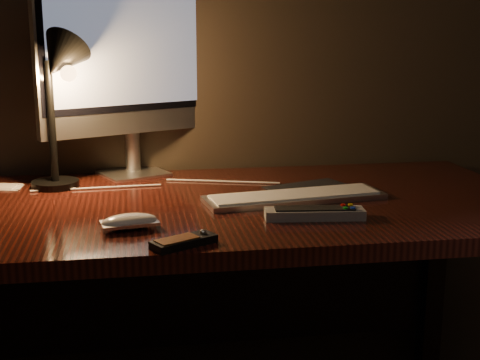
{
  "coord_description": "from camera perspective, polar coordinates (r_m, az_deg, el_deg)",
  "views": [
    {
      "loc": [
        -0.19,
        0.28,
        1.17
      ],
      "look_at": [
        0.05,
        1.73,
        0.83
      ],
      "focal_mm": 50.0,
      "sensor_mm": 36.0,
      "label": 1
    }
  ],
  "objects": [
    {
      "name": "monitor",
      "position": [
        1.9,
        -9.42,
        10.16
      ],
      "size": [
        0.5,
        0.25,
        0.56
      ],
      "rotation": [
        0.0,
        0.0,
        0.42
      ],
      "color": "silver",
      "rests_on": "desk"
    },
    {
      "name": "media_remote",
      "position": [
        1.32,
        -4.81,
        -5.23
      ],
      "size": [
        0.14,
        0.11,
        0.02
      ],
      "rotation": [
        0.0,
        0.0,
        0.5
      ],
      "color": "black",
      "rests_on": "desk"
    },
    {
      "name": "mousepad",
      "position": [
        1.76,
        6.36,
        -0.8
      ],
      "size": [
        0.27,
        0.24,
        0.0
      ],
      "primitive_type": "cube",
      "rotation": [
        0.0,
        0.0,
        0.35
      ],
      "color": "black",
      "rests_on": "desk"
    },
    {
      "name": "desk",
      "position": [
        1.74,
        -2.62,
        -5.33
      ],
      "size": [
        1.6,
        0.75,
        0.75
      ],
      "color": "#39120D",
      "rests_on": "ground"
    },
    {
      "name": "mouse",
      "position": [
        1.44,
        -9.41,
        -3.69
      ],
      "size": [
        0.13,
        0.08,
        0.02
      ],
      "primitive_type": "ellipsoid",
      "rotation": [
        0.0,
        0.0,
        0.19
      ],
      "color": "white",
      "rests_on": "desk"
    },
    {
      "name": "cable",
      "position": [
        1.8,
        -6.75,
        -0.48
      ],
      "size": [
        0.65,
        0.11,
        0.01
      ],
      "primitive_type": "cylinder",
      "rotation": [
        0.0,
        1.57,
        -0.16
      ],
      "color": "white",
      "rests_on": "desk"
    },
    {
      "name": "papers",
      "position": [
        1.88,
        -19.78,
        -0.58
      ],
      "size": [
        0.11,
        0.08,
        0.01
      ],
      "primitive_type": "cube",
      "rotation": [
        0.0,
        0.0,
        -0.11
      ],
      "color": "white",
      "rests_on": "desk"
    },
    {
      "name": "keyboard",
      "position": [
        1.66,
        4.68,
        -1.41
      ],
      "size": [
        0.46,
        0.19,
        0.02
      ],
      "primitive_type": "cube",
      "rotation": [
        0.0,
        0.0,
        0.14
      ],
      "color": "silver",
      "rests_on": "desk"
    },
    {
      "name": "desk_lamp",
      "position": [
        1.76,
        -15.23,
        8.08
      ],
      "size": [
        0.2,
        0.22,
        0.42
      ],
      "rotation": [
        0.0,
        0.0,
        -0.14
      ],
      "color": "black",
      "rests_on": "desk"
    },
    {
      "name": "tv_remote",
      "position": [
        1.5,
        6.37,
        -2.82
      ],
      "size": [
        0.23,
        0.08,
        0.03
      ],
      "rotation": [
        0.0,
        0.0,
        -0.11
      ],
      "color": "gray",
      "rests_on": "desk"
    }
  ]
}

